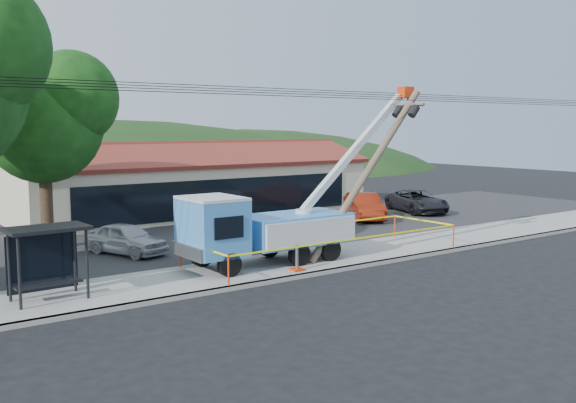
% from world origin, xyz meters
% --- Properties ---
extents(ground, '(120.00, 120.00, 0.00)m').
position_xyz_m(ground, '(0.00, 0.00, 0.00)').
color(ground, black).
rests_on(ground, ground).
extents(curb, '(60.00, 0.25, 0.15)m').
position_xyz_m(curb, '(0.00, 2.10, 0.07)').
color(curb, gray).
rests_on(curb, ground).
extents(sidewalk, '(60.00, 4.00, 0.15)m').
position_xyz_m(sidewalk, '(0.00, 4.00, 0.07)').
color(sidewalk, gray).
rests_on(sidewalk, ground).
extents(parking_lot, '(60.00, 12.00, 0.10)m').
position_xyz_m(parking_lot, '(0.00, 12.00, 0.05)').
color(parking_lot, '#28282B').
rests_on(parking_lot, ground).
extents(strip_mall, '(22.50, 8.53, 4.67)m').
position_xyz_m(strip_mall, '(4.00, 19.98, 1.88)').
color(strip_mall, beige).
rests_on(strip_mall, ground).
extents(tree_lot, '(6.30, 5.60, 8.94)m').
position_xyz_m(tree_lot, '(-7.00, 13.00, 6.21)').
color(tree_lot, '#332316').
rests_on(tree_lot, ground).
extents(hill_center, '(89.60, 64.00, 32.00)m').
position_xyz_m(hill_center, '(10.00, 55.00, 0.00)').
color(hill_center, '#183914').
rests_on(hill_center, ground).
extents(hill_east, '(72.80, 52.00, 26.00)m').
position_xyz_m(hill_east, '(30.00, 55.00, 0.00)').
color(hill_east, '#183914').
rests_on(hill_east, ground).
extents(utility_truck, '(11.35, 3.83, 7.22)m').
position_xyz_m(utility_truck, '(-1.05, 4.35, 1.65)').
color(utility_truck, black).
rests_on(utility_truck, ground).
extents(leaning_pole, '(6.18, 1.73, 7.17)m').
position_xyz_m(leaning_pole, '(3.90, 3.46, 4.00)').
color(leaning_pole, brown).
rests_on(leaning_pole, ground).
extents(bus_shelter, '(2.48, 1.58, 2.35)m').
position_xyz_m(bus_shelter, '(-9.49, 4.10, 1.86)').
color(bus_shelter, black).
rests_on(bus_shelter, ground).
extents(caution_tape, '(11.79, 3.73, 1.08)m').
position_xyz_m(caution_tape, '(1.86, 3.98, 0.95)').
color(caution_tape, red).
rests_on(caution_tape, ground).
extents(car_silver, '(2.92, 4.30, 1.36)m').
position_xyz_m(car_silver, '(-4.61, 9.73, 0.00)').
color(car_silver, '#BBBCC3').
rests_on(car_silver, ground).
extents(car_red, '(3.77, 4.91, 1.55)m').
position_xyz_m(car_red, '(10.81, 11.37, 0.00)').
color(car_red, maroon).
rests_on(car_red, ground).
extents(car_dark, '(3.80, 5.59, 1.42)m').
position_xyz_m(car_dark, '(15.71, 11.70, 0.00)').
color(car_dark, black).
rests_on(car_dark, ground).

